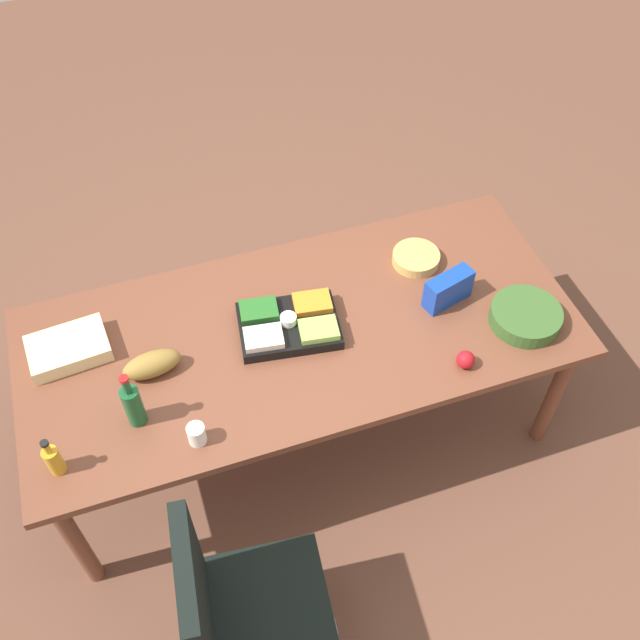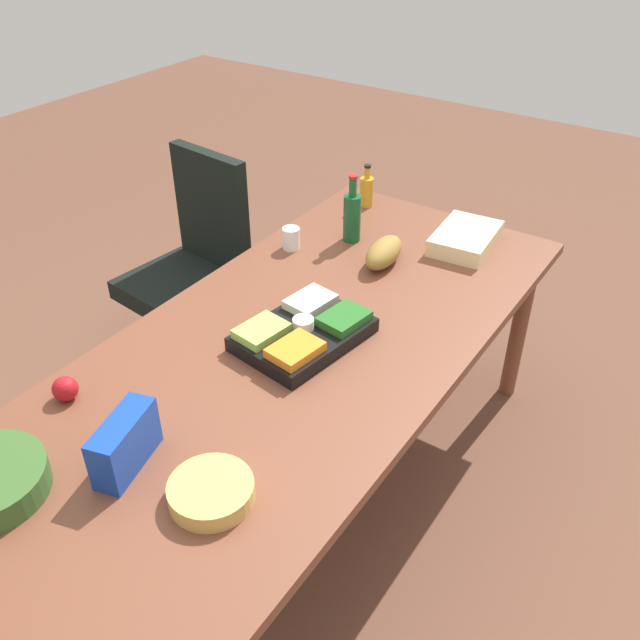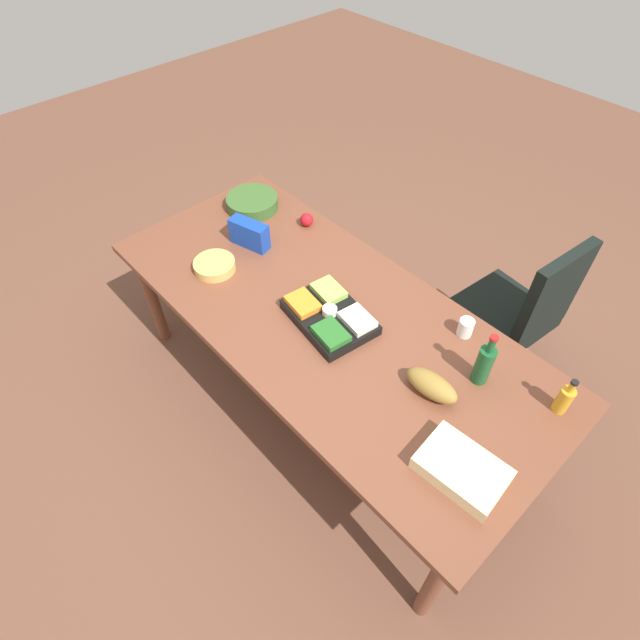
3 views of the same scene
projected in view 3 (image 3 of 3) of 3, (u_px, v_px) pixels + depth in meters
ground_plane at (325, 401)px, 3.04m from camera, size 10.00×10.00×0.00m
conference_table at (326, 323)px, 2.52m from camera, size 2.37×1.05×0.77m
office_chair at (508, 324)px, 2.94m from camera, size 0.56×0.56×1.01m
chip_bowl at (215, 266)px, 2.66m from camera, size 0.22×0.22×0.05m
apple_red at (307, 220)px, 2.90m from camera, size 0.08×0.08×0.08m
chip_bag_blue at (249, 234)px, 2.76m from camera, size 0.23×0.14×0.15m
paper_cup at (466, 328)px, 2.35m from camera, size 0.09×0.09×0.09m
veggie_tray at (330, 315)px, 2.41m from camera, size 0.46×0.36×0.09m
bread_loaf at (432, 385)px, 2.13m from camera, size 0.25×0.13×0.10m
dressing_bottle at (564, 399)px, 2.05m from camera, size 0.08×0.08×0.19m
salad_bowl at (252, 203)px, 3.02m from camera, size 0.35×0.35×0.07m
wine_bottle at (484, 364)px, 2.13m from camera, size 0.09×0.09×0.28m
sheet_cake at (462, 469)px, 1.89m from camera, size 0.34×0.25×0.07m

